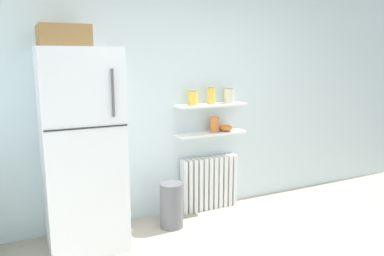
# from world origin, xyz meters

# --- Properties ---
(back_wall) EXTENTS (7.04, 0.10, 2.60)m
(back_wall) POSITION_xyz_m (0.00, 2.05, 1.30)
(back_wall) COLOR silver
(back_wall) RESTS_ON ground_plane
(refrigerator) EXTENTS (0.69, 0.69, 2.02)m
(refrigerator) POSITION_xyz_m (-1.25, 1.67, 0.96)
(refrigerator) COLOR silver
(refrigerator) RESTS_ON ground_plane
(radiator) EXTENTS (0.69, 0.12, 0.62)m
(radiator) POSITION_xyz_m (0.21, 1.92, 0.31)
(radiator) COLOR white
(radiator) RESTS_ON ground_plane
(wall_shelf_lower) EXTENTS (0.82, 0.22, 0.02)m
(wall_shelf_lower) POSITION_xyz_m (0.21, 1.89, 0.91)
(wall_shelf_lower) COLOR white
(wall_shelf_upper) EXTENTS (0.82, 0.22, 0.02)m
(wall_shelf_upper) POSITION_xyz_m (0.21, 1.89, 1.23)
(wall_shelf_upper) COLOR white
(storage_jar_0) EXTENTS (0.11, 0.11, 0.17)m
(storage_jar_0) POSITION_xyz_m (-0.02, 1.89, 1.33)
(storage_jar_0) COLOR yellow
(storage_jar_0) RESTS_ON wall_shelf_upper
(storage_jar_1) EXTENTS (0.09, 0.09, 0.20)m
(storage_jar_1) POSITION_xyz_m (0.21, 1.89, 1.34)
(storage_jar_1) COLOR yellow
(storage_jar_1) RESTS_ON wall_shelf_upper
(storage_jar_2) EXTENTS (0.12, 0.12, 0.18)m
(storage_jar_2) POSITION_xyz_m (0.44, 1.89, 1.33)
(storage_jar_2) COLOR beige
(storage_jar_2) RESTS_ON wall_shelf_upper
(vase) EXTENTS (0.11, 0.11, 0.17)m
(vase) POSITION_xyz_m (0.25, 1.89, 1.01)
(vase) COLOR #CC7033
(vase) RESTS_ON wall_shelf_lower
(shelf_bowl) EXTENTS (0.16, 0.16, 0.07)m
(shelf_bowl) POSITION_xyz_m (0.40, 1.89, 0.96)
(shelf_bowl) COLOR orange
(shelf_bowl) RESTS_ON wall_shelf_lower
(trash_bin) EXTENTS (0.24, 0.24, 0.48)m
(trash_bin) POSITION_xyz_m (-0.37, 1.66, 0.24)
(trash_bin) COLOR slate
(trash_bin) RESTS_ON ground_plane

